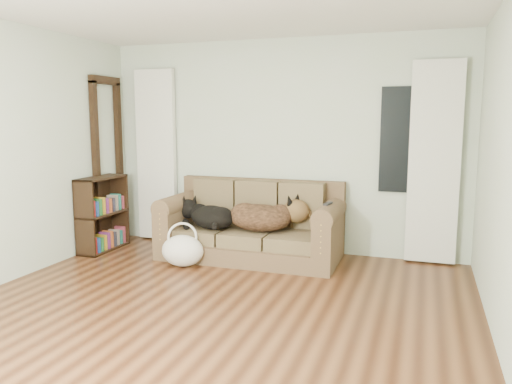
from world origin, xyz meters
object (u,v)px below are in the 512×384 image
(dog_shepherd, at_px, (264,219))
(bookshelf, at_px, (102,211))
(dog_black_lab, at_px, (209,217))
(sofa, at_px, (250,221))
(tote_bag, at_px, (183,252))

(dog_shepherd, relative_size, bookshelf, 0.84)
(dog_black_lab, distance_m, dog_shepherd, 0.67)
(bookshelf, bearing_deg, sofa, 9.22)
(dog_shepherd, height_order, bookshelf, bookshelf)
(tote_bag, distance_m, bookshelf, 1.35)
(dog_black_lab, height_order, dog_shepherd, dog_shepherd)
(dog_shepherd, distance_m, bookshelf, 2.07)
(sofa, relative_size, tote_bag, 4.30)
(dog_shepherd, bearing_deg, dog_black_lab, 9.06)
(sofa, relative_size, dog_black_lab, 3.20)
(tote_bag, relative_size, bookshelf, 0.52)
(dog_black_lab, xyz_separation_m, dog_shepherd, (0.67, 0.07, 0.01))
(bookshelf, bearing_deg, tote_bag, -12.12)
(dog_black_lab, xyz_separation_m, bookshelf, (-1.38, -0.16, 0.02))
(sofa, relative_size, dog_shepherd, 2.68)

